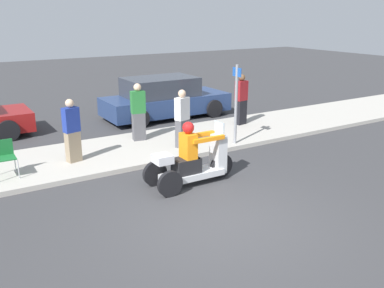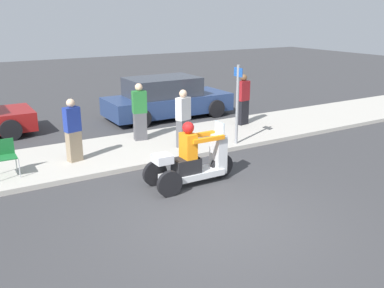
{
  "view_description": "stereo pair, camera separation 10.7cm",
  "coord_description": "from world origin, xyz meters",
  "px_view_note": "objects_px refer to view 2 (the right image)",
  "views": [
    {
      "loc": [
        -4.12,
        -5.77,
        3.67
      ],
      "look_at": [
        0.49,
        1.78,
        0.93
      ],
      "focal_mm": 40.0,
      "sensor_mm": 36.0,
      "label": 1
    },
    {
      "loc": [
        -4.03,
        -5.83,
        3.67
      ],
      "look_at": [
        0.49,
        1.78,
        0.93
      ],
      "focal_mm": 40.0,
      "sensor_mm": 36.0,
      "label": 2
    }
  ],
  "objects_px": {
    "motorcycle_trike": "(192,162)",
    "spectator_by_tree": "(140,113)",
    "spectator_near_curb": "(73,131)",
    "spectator_far_back": "(243,100)",
    "street_sign": "(237,102)",
    "spectator_mid_group": "(183,120)",
    "parked_car_lot_left": "(166,98)",
    "folding_chair_set_back": "(5,154)"
  },
  "relations": [
    {
      "from": "motorcycle_trike",
      "to": "spectator_by_tree",
      "type": "height_order",
      "value": "spectator_by_tree"
    },
    {
      "from": "spectator_by_tree",
      "to": "spectator_near_curb",
      "type": "distance_m",
      "value": 2.33
    },
    {
      "from": "spectator_far_back",
      "to": "street_sign",
      "type": "relative_size",
      "value": 0.75
    },
    {
      "from": "spectator_mid_group",
      "to": "street_sign",
      "type": "xyz_separation_m",
      "value": [
        1.44,
        -0.47,
        0.43
      ]
    },
    {
      "from": "spectator_mid_group",
      "to": "parked_car_lot_left",
      "type": "relative_size",
      "value": 0.35
    },
    {
      "from": "spectator_by_tree",
      "to": "spectator_mid_group",
      "type": "distance_m",
      "value": 1.44
    },
    {
      "from": "spectator_far_back",
      "to": "spectator_by_tree",
      "type": "xyz_separation_m",
      "value": [
        -3.62,
        0.08,
        -0.0
      ]
    },
    {
      "from": "spectator_by_tree",
      "to": "spectator_mid_group",
      "type": "relative_size",
      "value": 1.03
    },
    {
      "from": "motorcycle_trike",
      "to": "street_sign",
      "type": "xyz_separation_m",
      "value": [
        2.43,
        1.67,
        0.8
      ]
    },
    {
      "from": "motorcycle_trike",
      "to": "spectator_near_curb",
      "type": "bearing_deg",
      "value": 126.94
    },
    {
      "from": "spectator_near_curb",
      "to": "parked_car_lot_left",
      "type": "relative_size",
      "value": 0.35
    },
    {
      "from": "motorcycle_trike",
      "to": "parked_car_lot_left",
      "type": "bearing_deg",
      "value": 67.72
    },
    {
      "from": "folding_chair_set_back",
      "to": "spectator_by_tree",
      "type": "bearing_deg",
      "value": 15.52
    },
    {
      "from": "spectator_far_back",
      "to": "spectator_near_curb",
      "type": "relative_size",
      "value": 1.05
    },
    {
      "from": "spectator_near_curb",
      "to": "street_sign",
      "type": "relative_size",
      "value": 0.71
    },
    {
      "from": "spectator_near_curb",
      "to": "spectator_by_tree",
      "type": "bearing_deg",
      "value": 21.79
    },
    {
      "from": "spectator_by_tree",
      "to": "motorcycle_trike",
      "type": "bearing_deg",
      "value": -94.43
    },
    {
      "from": "motorcycle_trike",
      "to": "spectator_mid_group",
      "type": "distance_m",
      "value": 2.38
    },
    {
      "from": "spectator_by_tree",
      "to": "folding_chair_set_back",
      "type": "relative_size",
      "value": 2.0
    },
    {
      "from": "spectator_far_back",
      "to": "spectator_mid_group",
      "type": "relative_size",
      "value": 1.04
    },
    {
      "from": "spectator_mid_group",
      "to": "folding_chair_set_back",
      "type": "height_order",
      "value": "spectator_mid_group"
    },
    {
      "from": "spectator_far_back",
      "to": "parked_car_lot_left",
      "type": "relative_size",
      "value": 0.36
    },
    {
      "from": "spectator_near_curb",
      "to": "spectator_mid_group",
      "type": "xyz_separation_m",
      "value": [
        2.88,
        -0.39,
        0.01
      ]
    },
    {
      "from": "parked_car_lot_left",
      "to": "street_sign",
      "type": "xyz_separation_m",
      "value": [
        0.01,
        -4.23,
        0.63
      ]
    },
    {
      "from": "street_sign",
      "to": "folding_chair_set_back",
      "type": "bearing_deg",
      "value": 173.5
    },
    {
      "from": "spectator_far_back",
      "to": "spectator_mid_group",
      "type": "bearing_deg",
      "value": -157.96
    },
    {
      "from": "spectator_by_tree",
      "to": "street_sign",
      "type": "bearing_deg",
      "value": -38.46
    },
    {
      "from": "motorcycle_trike",
      "to": "spectator_far_back",
      "type": "relative_size",
      "value": 1.27
    },
    {
      "from": "spectator_by_tree",
      "to": "parked_car_lot_left",
      "type": "relative_size",
      "value": 0.36
    },
    {
      "from": "spectator_by_tree",
      "to": "spectator_near_curb",
      "type": "bearing_deg",
      "value": -158.21
    },
    {
      "from": "spectator_mid_group",
      "to": "street_sign",
      "type": "relative_size",
      "value": 0.72
    },
    {
      "from": "spectator_near_curb",
      "to": "spectator_mid_group",
      "type": "distance_m",
      "value": 2.91
    },
    {
      "from": "spectator_mid_group",
      "to": "folding_chair_set_back",
      "type": "xyz_separation_m",
      "value": [
        -4.48,
        0.21,
        -0.26
      ]
    },
    {
      "from": "spectator_far_back",
      "to": "spectator_by_tree",
      "type": "relative_size",
      "value": 1.0
    },
    {
      "from": "spectator_mid_group",
      "to": "spectator_near_curb",
      "type": "bearing_deg",
      "value": 172.36
    },
    {
      "from": "parked_car_lot_left",
      "to": "spectator_by_tree",
      "type": "bearing_deg",
      "value": -130.66
    },
    {
      "from": "motorcycle_trike",
      "to": "spectator_mid_group",
      "type": "xyz_separation_m",
      "value": [
        0.98,
        2.14,
        0.37
      ]
    },
    {
      "from": "spectator_mid_group",
      "to": "parked_car_lot_left",
      "type": "height_order",
      "value": "spectator_mid_group"
    },
    {
      "from": "spectator_near_curb",
      "to": "folding_chair_set_back",
      "type": "relative_size",
      "value": 1.91
    },
    {
      "from": "motorcycle_trike",
      "to": "street_sign",
      "type": "height_order",
      "value": "street_sign"
    },
    {
      "from": "spectator_mid_group",
      "to": "parked_car_lot_left",
      "type": "bearing_deg",
      "value": 69.14
    },
    {
      "from": "spectator_near_curb",
      "to": "folding_chair_set_back",
      "type": "distance_m",
      "value": 1.63
    }
  ]
}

